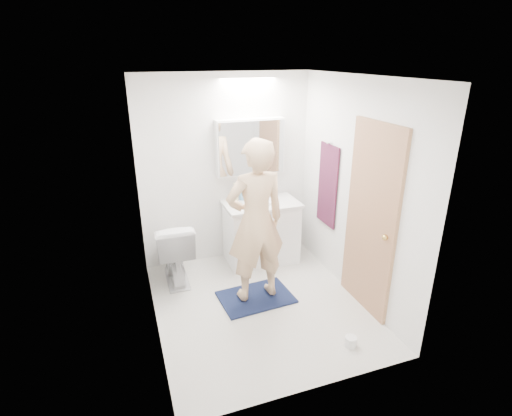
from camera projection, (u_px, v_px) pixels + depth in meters
name	position (u px, v px, depth m)	size (l,w,h in m)	color
floor	(259.00, 305.00, 4.36)	(2.50, 2.50, 0.00)	silver
ceiling	(260.00, 76.00, 3.48)	(2.50, 2.50, 0.00)	white
wall_back	(226.00, 171.00, 5.02)	(2.50, 2.50, 0.00)	white
wall_front	(319.00, 261.00, 2.82)	(2.50, 2.50, 0.00)	white
wall_left	(146.00, 217.00, 3.58)	(2.50, 2.50, 0.00)	white
wall_right	(355.00, 191.00, 4.26)	(2.50, 2.50, 0.00)	white
vanity_cabinet	(261.00, 233.00, 5.18)	(0.90, 0.55, 0.78)	white
countertop	(261.00, 204.00, 5.03)	(0.95, 0.58, 0.04)	white
sink_basin	(260.00, 201.00, 5.04)	(0.36, 0.36, 0.03)	white
faucet	(256.00, 191.00, 5.19)	(0.02, 0.02, 0.16)	silver
medicine_cabinet	(250.00, 147.00, 4.94)	(0.88, 0.14, 0.70)	white
mirror_panel	(252.00, 148.00, 4.87)	(0.84, 0.01, 0.66)	silver
toilet	(174.00, 250.00, 4.72)	(0.44, 0.77, 0.78)	white
bath_rug	(256.00, 297.00, 4.47)	(0.80, 0.55, 0.02)	#12193A
person	(256.00, 222.00, 4.13)	(0.65, 0.43, 1.79)	#DAAF82
door	(371.00, 220.00, 4.02)	(0.04, 0.80, 2.00)	tan
door_knob	(385.00, 237.00, 3.76)	(0.06, 0.06, 0.06)	gold
towel	(328.00, 185.00, 4.77)	(0.02, 0.42, 1.00)	#13183B
towel_hook	(330.00, 143.00, 4.58)	(0.02, 0.02, 0.07)	silver
soap_bottle_a	(234.00, 192.00, 5.01)	(0.09, 0.10, 0.25)	tan
soap_bottle_b	(243.00, 194.00, 5.09)	(0.07, 0.07, 0.15)	#578DBA
toothbrush_cup	(271.00, 193.00, 5.21)	(0.11, 0.11, 0.10)	#3E60BB
toilet_paper_roll	(351.00, 341.00, 3.72)	(0.11, 0.11, 0.10)	white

